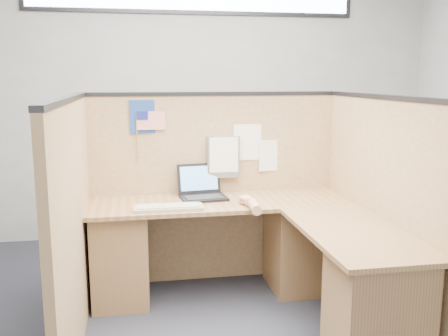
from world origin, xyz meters
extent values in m
plane|color=black|center=(0.00, 0.00, 0.00)|extent=(5.00, 5.00, 0.00)
plane|color=#9A9C9F|center=(0.00, 2.25, 1.40)|extent=(5.00, 0.00, 5.00)
cube|color=olive|center=(0.00, 1.00, 0.75)|extent=(2.05, 0.05, 1.50)
cube|color=#232328|center=(0.00, 1.00, 1.51)|extent=(2.05, 0.06, 0.03)
cube|color=olive|center=(-1.00, 0.10, 0.75)|extent=(0.05, 1.80, 1.50)
cube|color=#232328|center=(-1.00, 0.10, 1.51)|extent=(0.06, 1.80, 0.03)
cube|color=olive|center=(1.00, 0.10, 0.75)|extent=(0.05, 1.80, 1.50)
cube|color=#232328|center=(1.00, 0.10, 1.51)|extent=(0.06, 1.80, 0.03)
cube|color=brown|center=(0.00, 0.68, 0.71)|extent=(1.95, 0.60, 0.03)
cube|color=brown|center=(0.68, -0.20, 0.71)|extent=(0.60, 1.15, 0.03)
cube|color=brown|center=(-0.75, 0.68, 0.35)|extent=(0.40, 0.50, 0.70)
cube|color=brown|center=(0.60, 0.68, 0.35)|extent=(0.40, 0.50, 0.70)
cube|color=brown|center=(0.68, -0.52, 0.35)|extent=(0.50, 0.40, 0.70)
cube|color=black|center=(-0.12, 0.76, 0.74)|extent=(0.36, 0.29, 0.02)
cube|color=black|center=(-0.12, 0.92, 0.86)|extent=(0.34, 0.11, 0.23)
cube|color=teal|center=(-0.12, 0.91, 0.86)|extent=(0.30, 0.08, 0.18)
cube|color=gray|center=(-0.40, 0.49, 0.74)|extent=(0.49, 0.17, 0.02)
cube|color=silver|center=(-0.40, 0.49, 0.76)|extent=(0.44, 0.14, 0.01)
ellipsoid|color=silver|center=(0.17, 0.54, 0.75)|extent=(0.11, 0.08, 0.04)
ellipsoid|color=tan|center=(0.17, 0.54, 0.78)|extent=(0.09, 0.11, 0.05)
cylinder|color=tan|center=(0.17, 0.49, 0.76)|extent=(0.06, 0.05, 0.06)
cylinder|color=tan|center=(0.18, 0.35, 0.76)|extent=(0.10, 0.26, 0.08)
cube|color=navy|center=(-0.56, 0.97, 1.34)|extent=(0.19, 0.01, 0.26)
cylinder|color=olive|center=(-0.60, 0.96, 1.20)|extent=(0.01, 0.01, 0.38)
cube|color=red|center=(-0.49, 0.96, 1.32)|extent=(0.22, 0.00, 0.14)
cube|color=navy|center=(-0.56, 0.95, 1.35)|extent=(0.09, 0.00, 0.07)
cube|color=slate|center=(0.07, 0.94, 1.02)|extent=(0.26, 0.05, 0.33)
cube|color=white|center=(0.07, 0.92, 1.04)|extent=(0.23, 0.01, 0.28)
cube|color=white|center=(0.27, 0.97, 1.13)|extent=(0.23, 0.01, 0.29)
cube|color=white|center=(0.46, 0.97, 1.02)|extent=(0.20, 0.03, 0.25)
camera|label=1|loc=(-0.61, -2.90, 1.64)|focal=40.00mm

